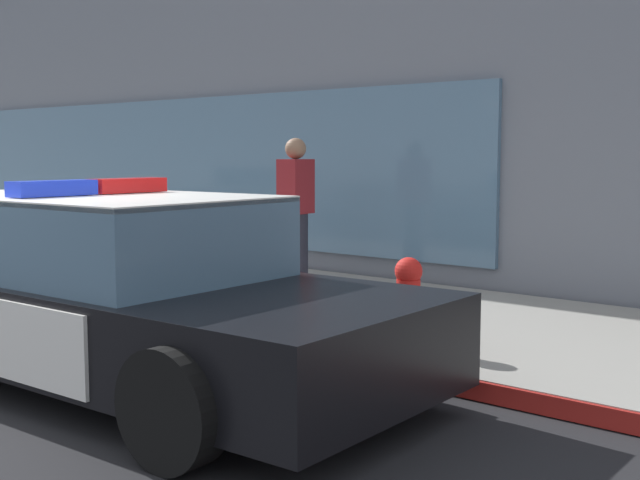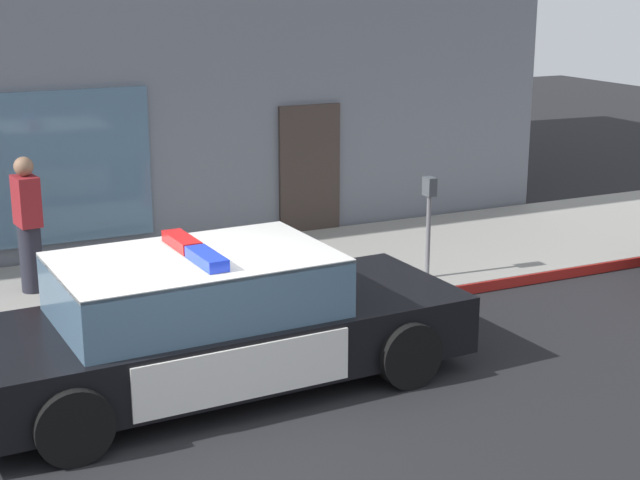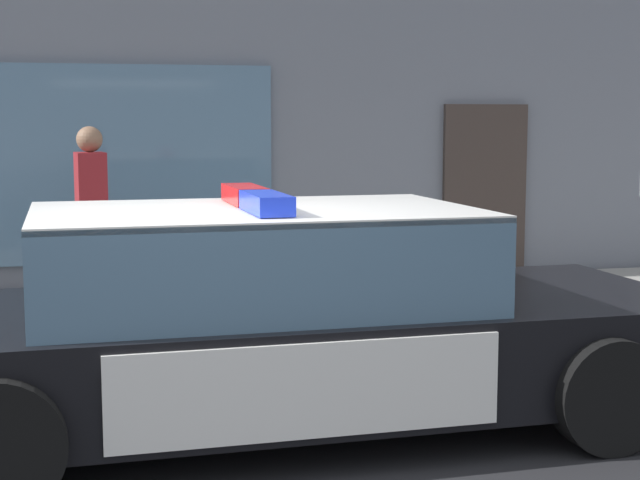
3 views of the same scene
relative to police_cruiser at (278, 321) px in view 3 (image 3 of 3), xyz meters
The scene contains 6 objects.
ground 1.07m from the police_cruiser, 136.10° to the right, with size 48.00×48.00×0.00m, color black.
sidewalk 3.09m from the police_cruiser, 101.38° to the left, with size 48.00×3.32×0.15m, color gray.
curb_red_paint 1.55m from the police_cruiser, 114.79° to the left, with size 28.80×0.04×0.14m, color maroon.
police_cruiser is the anchor object (origin of this frame).
fire_hydrant 2.32m from the police_cruiser, 49.25° to the left, with size 0.34×0.39×0.73m.
pedestrian_on_sidewalk 3.61m from the police_cruiser, 108.94° to the left, with size 0.31×0.43×1.71m.
Camera 3 is at (-0.40, -5.11, 1.90)m, focal length 53.56 mm.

